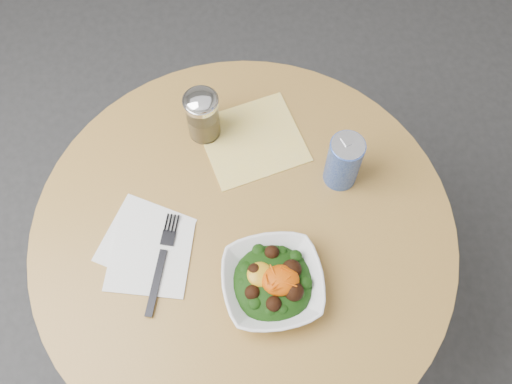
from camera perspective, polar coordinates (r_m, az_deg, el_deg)
ground at (r=1.92m, az=-0.82°, el=-12.30°), size 6.00×6.00×0.00m
table at (r=1.39m, az=-1.11°, el=-7.00°), size 0.90×0.90×0.75m
cloth_napkin at (r=1.30m, az=-0.36°, el=5.22°), size 0.25×0.24×0.00m
paper_napkins at (r=1.21m, az=-10.80°, el=-5.53°), size 0.22×0.25×0.00m
salad_bowl at (r=1.14m, az=1.69°, el=-9.05°), size 0.20×0.20×0.07m
fork at (r=1.19m, az=-9.36°, el=-6.72°), size 0.09×0.22×0.00m
spice_shaker at (r=1.26m, az=-5.36°, el=7.66°), size 0.08×0.08×0.14m
beverage_can at (r=1.21m, az=8.75°, el=3.04°), size 0.07×0.07×0.14m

